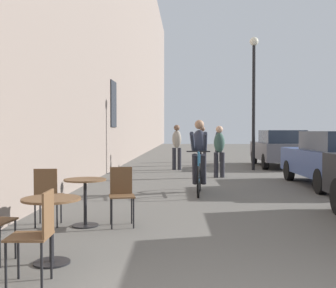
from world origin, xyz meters
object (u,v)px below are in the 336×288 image
Objects in this scene: cafe_table_near at (51,216)px; parked_car_second at (334,158)px; cyclist_on_bicycle at (199,158)px; cafe_chair_near_toward_street at (37,230)px; cafe_table_mid at (85,192)px; cafe_chair_mid_toward_wall at (122,192)px; cafe_chair_mid_toward_street at (47,193)px; parked_car_third at (279,148)px; street_lamp at (254,86)px; pedestrian_furthest at (219,142)px; pedestrian_mid at (177,144)px; pedestrian_near at (219,148)px; pedestrian_far at (202,143)px.

parked_car_second is at bearing 50.85° from cafe_table_near.
cafe_chair_near_toward_street is at bearing -105.88° from cyclist_on_bicycle.
cafe_chair_mid_toward_wall reaches higher than cafe_table_mid.
parked_car_third is (5.85, 10.91, 0.25)m from cafe_chair_mid_toward_street.
cyclist_on_bicycle is 8.11m from parked_car_third.
parked_car_second is at bearing -89.40° from parked_car_third.
cyclist_on_bicycle is at bearing -110.44° from street_lamp.
pedestrian_furthest is (2.91, 15.97, 0.43)m from cafe_chair_near_toward_street.
cafe_chair_near_toward_street is 1.24× the size of cafe_table_mid.
cafe_chair_near_toward_street is 0.53× the size of pedestrian_mid.
parked_car_third is (5.22, 12.64, 0.24)m from cafe_table_near.
cafe_chair_near_toward_street is at bearing -86.62° from cafe_table_mid.
pedestrian_far is at bearing 94.35° from pedestrian_near.
pedestrian_furthest is at bearing 79.68° from cafe_chair_near_toward_street.
pedestrian_furthest is (1.22, 10.02, 0.14)m from cyclist_on_bicycle.
pedestrian_furthest is 0.34× the size of street_lamp.
cafe_chair_mid_toward_wall is at bearing 80.91° from cafe_chair_near_toward_street.
pedestrian_near is at bearing -119.55° from street_lamp.
cafe_chair_mid_toward_wall is 3.67m from cyclist_on_bicycle.
parked_car_third is (5.15, 13.28, 0.25)m from cafe_chair_near_toward_street.
street_lamp reaches higher than pedestrian_mid.
pedestrian_furthest reaches higher than pedestrian_near.
parked_car_third is at bearing 66.21° from cafe_chair_mid_toward_wall.
cafe_chair_mid_toward_street is (-0.63, 1.73, -0.00)m from cafe_table_near.
pedestrian_near is 2.89m from pedestrian_mid.
cafe_table_mid is at bearing -117.67° from cyclist_on_bicycle.
cafe_table_near is 8.94m from pedestrian_near.
pedestrian_far is 0.98× the size of pedestrian_furthest.
cafe_table_near is at bearing -101.02° from pedestrian_furthest.
cyclist_on_bicycle is (1.69, 5.95, 0.29)m from cafe_chair_near_toward_street.
pedestrian_mid is at bearing 84.32° from cafe_table_near.
cafe_table_mid is at bearing 93.38° from cafe_chair_near_toward_street.
cafe_chair_mid_toward_wall is 7.01m from pedestrian_near.
pedestrian_furthest is at bearing 102.98° from street_lamp.
cafe_table_near is at bearing -69.95° from cafe_chair_mid_toward_street.
pedestrian_mid is (1.11, 11.12, 0.42)m from cafe_table_near.
pedestrian_mid is at bearing 118.53° from pedestrian_near.
cafe_chair_near_toward_street is 11.81m from pedestrian_mid.
cafe_table_mid is (-0.14, 2.44, 0.00)m from cafe_chair_near_toward_street.
pedestrian_near is (2.41, 9.22, 0.39)m from cafe_chair_near_toward_street.
pedestrian_far reaches higher than pedestrian_near.
cafe_chair_mid_toward_street is 11.81m from pedestrian_far.
pedestrian_furthest is (2.98, 15.33, 0.42)m from cafe_table_near.
cafe_table_near is 0.41× the size of cyclist_on_bicycle.
pedestrian_far is 2.29m from pedestrian_furthest.
street_lamp reaches higher than cyclist_on_bicycle.
parked_car_third is at bearing 90.60° from parked_car_second.
cafe_chair_mid_toward_wall is 0.53× the size of pedestrian_furthest.
parked_car_second is (2.30, -8.83, -0.20)m from pedestrian_furthest.
cafe_chair_near_toward_street is at bearing -99.09° from cafe_chair_mid_toward_wall.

